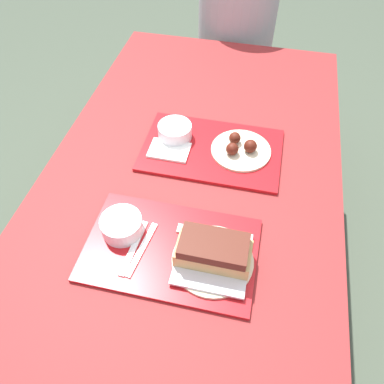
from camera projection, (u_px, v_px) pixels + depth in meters
ground_plane at (186, 303)px, 1.65m from camera, size 12.00×12.00×0.00m
picnic_table at (183, 217)px, 1.15m from camera, size 0.91×1.86×0.72m
picnic_bench_far at (233, 78)px, 2.06m from camera, size 0.87×0.28×0.47m
tray_near at (171, 249)px, 0.98m from camera, size 0.45×0.29×0.01m
tray_far at (212, 150)px, 1.22m from camera, size 0.45×0.29×0.01m
bowl_coleslaw_near at (122, 225)px, 0.99m from camera, size 0.11×0.11×0.05m
brisket_sandwich_plate at (213, 254)px, 0.92m from camera, size 0.21×0.21×0.09m
plastic_fork_near at (134, 247)px, 0.97m from camera, size 0.03×0.17×0.00m
plastic_knife_near at (142, 249)px, 0.97m from camera, size 0.04×0.17×0.00m
condiment_packet at (184, 229)px, 1.01m from camera, size 0.04×0.03×0.01m
bowl_coleslaw_far at (175, 131)px, 1.23m from camera, size 0.11×0.11×0.05m
wings_plate_far at (240, 148)px, 1.20m from camera, size 0.19×0.19×0.05m
napkin_far at (169, 150)px, 1.20m from camera, size 0.13×0.09×0.01m
person_seated_across at (238, 9)px, 1.77m from camera, size 0.37×0.37×0.73m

